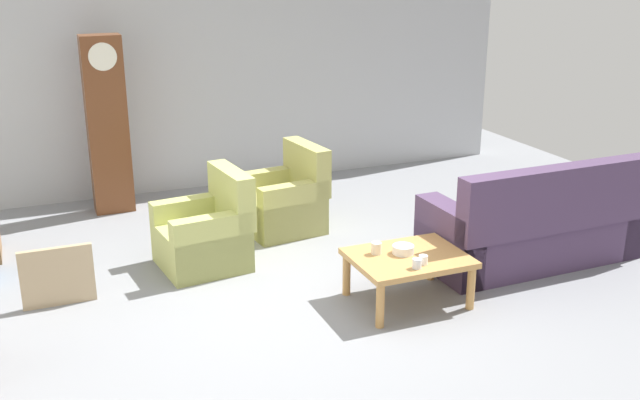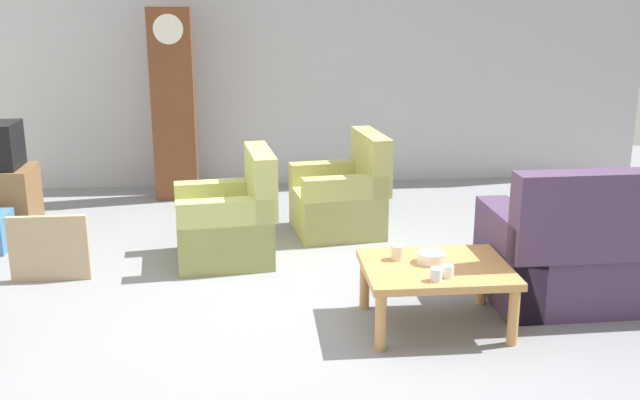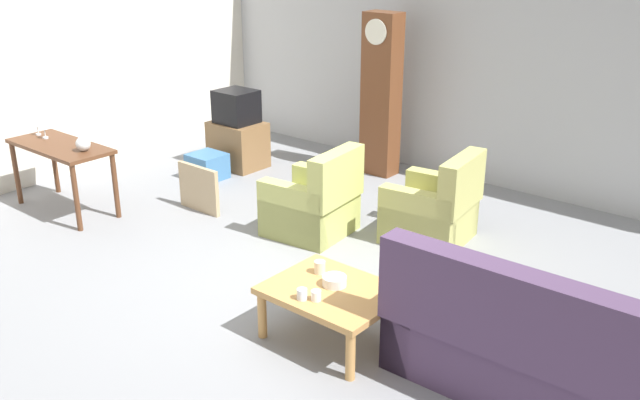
% 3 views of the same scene
% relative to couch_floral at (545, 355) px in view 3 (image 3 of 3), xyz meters
% --- Properties ---
extents(ground_plane, '(10.40, 10.40, 0.00)m').
position_rel_couch_floral_xyz_m(ground_plane, '(-2.35, 0.11, -0.36)').
color(ground_plane, gray).
extents(garage_door_wall, '(8.40, 0.16, 3.20)m').
position_rel_couch_floral_xyz_m(garage_door_wall, '(-2.35, 3.71, 1.24)').
color(garage_door_wall, '#ADAFB5').
rests_on(garage_door_wall, ground_plane).
extents(pegboard_wall_left, '(0.12, 6.40, 2.88)m').
position_rel_couch_floral_xyz_m(pegboard_wall_left, '(-6.55, 0.51, 1.08)').
color(pegboard_wall_left, silver).
rests_on(pegboard_wall_left, ground_plane).
extents(couch_floral, '(2.12, 0.92, 1.04)m').
position_rel_couch_floral_xyz_m(couch_floral, '(0.00, 0.00, 0.00)').
color(couch_floral, '#4C3856').
rests_on(couch_floral, ground_plane).
extents(armchair_olive_near, '(0.87, 0.84, 0.92)m').
position_rel_couch_floral_xyz_m(armchair_olive_near, '(-2.93, 1.13, -0.05)').
color(armchair_olive_near, '#B7BC66').
rests_on(armchair_olive_near, ground_plane).
extents(armchair_olive_far, '(0.88, 0.85, 0.92)m').
position_rel_couch_floral_xyz_m(armchair_olive_far, '(-1.91, 1.76, -0.05)').
color(armchair_olive_far, tan).
rests_on(armchair_olive_far, ground_plane).
extents(coffee_table_wood, '(0.96, 0.76, 0.43)m').
position_rel_couch_floral_xyz_m(coffee_table_wood, '(-1.54, -0.29, 0.01)').
color(coffee_table_wood, tan).
rests_on(coffee_table_wood, ground_plane).
extents(console_table_dark, '(1.30, 0.56, 0.76)m').
position_rel_couch_floral_xyz_m(console_table_dark, '(-5.44, -0.15, 0.30)').
color(console_table_dark, '#56331E').
rests_on(console_table_dark, ground_plane).
extents(grandfather_clock, '(0.44, 0.30, 2.01)m').
position_rel_couch_floral_xyz_m(grandfather_clock, '(-3.53, 3.12, 0.66)').
color(grandfather_clock, brown).
rests_on(grandfather_clock, ground_plane).
extents(tv_stand_cabinet, '(0.68, 0.52, 0.59)m').
position_rel_couch_floral_xyz_m(tv_stand_cabinet, '(-5.10, 2.15, -0.06)').
color(tv_stand_cabinet, brown).
rests_on(tv_stand_cabinet, ground_plane).
extents(tv_crt, '(0.48, 0.44, 0.42)m').
position_rel_couch_floral_xyz_m(tv_crt, '(-5.10, 2.15, 0.45)').
color(tv_crt, black).
rests_on(tv_crt, tv_stand_cabinet).
extents(framed_picture_leaning, '(0.60, 0.05, 0.52)m').
position_rel_couch_floral_xyz_m(framed_picture_leaning, '(-4.30, 0.78, -0.10)').
color(framed_picture_leaning, tan).
rests_on(framed_picture_leaning, ground_plane).
extents(storage_box_blue, '(0.41, 0.40, 0.32)m').
position_rel_couch_floral_xyz_m(storage_box_blue, '(-5.05, 1.56, -0.20)').
color(storage_box_blue, teal).
rests_on(storage_box_blue, ground_plane).
extents(glass_dome_cloche, '(0.15, 0.15, 0.15)m').
position_rel_couch_floral_xyz_m(glass_dome_cloche, '(-5.03, -0.11, 0.48)').
color(glass_dome_cloche, silver).
rests_on(glass_dome_cloche, console_table_dark).
extents(cup_white_porcelain, '(0.08, 0.08, 0.08)m').
position_rel_couch_floral_xyz_m(cup_white_porcelain, '(-1.52, -0.50, 0.11)').
color(cup_white_porcelain, white).
rests_on(cup_white_porcelain, coffee_table_wood).
extents(cup_blue_rimmed, '(0.08, 0.08, 0.08)m').
position_rel_couch_floral_xyz_m(cup_blue_rimmed, '(-1.61, -0.56, 0.11)').
color(cup_blue_rimmed, silver).
rests_on(cup_blue_rimmed, coffee_table_wood).
extents(cup_cream_tall, '(0.09, 0.09, 0.10)m').
position_rel_couch_floral_xyz_m(cup_cream_tall, '(-1.78, -0.16, 0.12)').
color(cup_cream_tall, beige).
rests_on(cup_cream_tall, coffee_table_wood).
extents(bowl_white_stacked, '(0.18, 0.18, 0.07)m').
position_rel_couch_floral_xyz_m(bowl_white_stacked, '(-1.56, -0.24, 0.11)').
color(bowl_white_stacked, white).
rests_on(bowl_white_stacked, coffee_table_wood).
extents(wine_glass_tall, '(0.07, 0.07, 0.19)m').
position_rel_couch_floral_xyz_m(wine_glass_tall, '(-5.95, -0.11, 0.53)').
color(wine_glass_tall, silver).
rests_on(wine_glass_tall, console_table_dark).
extents(wine_glass_mid, '(0.07, 0.07, 0.20)m').
position_rel_couch_floral_xyz_m(wine_glass_mid, '(-5.77, -0.13, 0.53)').
color(wine_glass_mid, silver).
rests_on(wine_glass_mid, console_table_dark).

